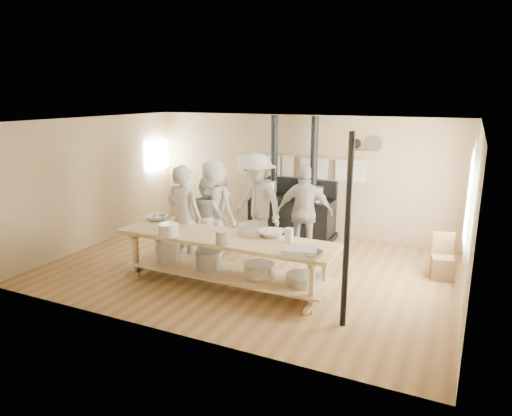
# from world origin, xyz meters

# --- Properties ---
(ground) EXTENTS (7.00, 7.00, 0.00)m
(ground) POSITION_xyz_m (0.00, 0.00, 0.00)
(ground) COLOR brown
(ground) RESTS_ON ground
(room_shell) EXTENTS (7.00, 7.00, 7.00)m
(room_shell) POSITION_xyz_m (0.00, 0.00, 1.62)
(room_shell) COLOR tan
(room_shell) RESTS_ON ground
(window_right) EXTENTS (0.09, 1.50, 1.65)m
(window_right) POSITION_xyz_m (3.47, 0.60, 1.50)
(window_right) COLOR beige
(window_right) RESTS_ON ground
(left_opening) EXTENTS (0.00, 0.90, 0.90)m
(left_opening) POSITION_xyz_m (-3.45, 2.00, 1.60)
(left_opening) COLOR white
(left_opening) RESTS_ON ground
(stove) EXTENTS (1.90, 0.75, 2.60)m
(stove) POSITION_xyz_m (-0.01, 2.12, 0.52)
(stove) COLOR black
(stove) RESTS_ON ground
(towel_rail) EXTENTS (3.00, 0.04, 0.47)m
(towel_rail) POSITION_xyz_m (-0.00, 2.40, 1.55)
(towel_rail) COLOR tan
(towel_rail) RESTS_ON ground
(back_wall_shelf) EXTENTS (0.63, 0.14, 0.32)m
(back_wall_shelf) POSITION_xyz_m (1.46, 2.43, 2.00)
(back_wall_shelf) COLOR tan
(back_wall_shelf) RESTS_ON ground
(prep_table) EXTENTS (3.60, 0.90, 0.85)m
(prep_table) POSITION_xyz_m (-0.01, -0.90, 0.52)
(prep_table) COLOR tan
(prep_table) RESTS_ON ground
(support_post) EXTENTS (0.08, 0.08, 2.60)m
(support_post) POSITION_xyz_m (2.05, -1.35, 1.30)
(support_post) COLOR black
(support_post) RESTS_ON ground
(cook_far_left) EXTENTS (0.68, 0.45, 1.86)m
(cook_far_left) POSITION_xyz_m (-1.08, -0.43, 0.93)
(cook_far_left) COLOR #9D998B
(cook_far_left) RESTS_ON ground
(cook_left) EXTENTS (0.90, 0.83, 1.51)m
(cook_left) POSITION_xyz_m (-1.04, 0.31, 0.75)
(cook_left) COLOR #9D998B
(cook_left) RESTS_ON ground
(cook_center) EXTENTS (1.00, 0.78, 1.82)m
(cook_center) POSITION_xyz_m (-1.01, 0.53, 0.91)
(cook_center) COLOR #9D998B
(cook_center) RESTS_ON ground
(cook_right) EXTENTS (1.12, 0.68, 1.78)m
(cook_right) POSITION_xyz_m (0.70, 0.93, 0.89)
(cook_right) COLOR #9D998B
(cook_right) RESTS_ON ground
(cook_by_window) EXTENTS (1.42, 1.14, 1.92)m
(cook_by_window) POSITION_xyz_m (-0.32, 1.01, 0.96)
(cook_by_window) COLOR #9D998B
(cook_by_window) RESTS_ON ground
(chair) EXTENTS (0.41, 0.41, 0.77)m
(chair) POSITION_xyz_m (3.15, 0.97, 0.23)
(chair) COLOR brown
(chair) RESTS_ON ground
(bowl_white_a) EXTENTS (0.44, 0.44, 0.09)m
(bowl_white_a) POSITION_xyz_m (-1.55, -0.57, 0.89)
(bowl_white_a) COLOR white
(bowl_white_a) RESTS_ON prep_table
(bowl_steel_a) EXTENTS (0.41, 0.41, 0.09)m
(bowl_steel_a) POSITION_xyz_m (-1.51, -0.57, 0.90)
(bowl_steel_a) COLOR silver
(bowl_steel_a) RESTS_ON prep_table
(bowl_white_b) EXTENTS (0.49, 0.49, 0.10)m
(bowl_white_b) POSITION_xyz_m (0.67, -0.57, 0.90)
(bowl_white_b) COLOR white
(bowl_white_b) RESTS_ON prep_table
(bowl_steel_b) EXTENTS (0.31, 0.31, 0.10)m
(bowl_steel_b) POSITION_xyz_m (1.55, -1.23, 0.90)
(bowl_steel_b) COLOR silver
(bowl_steel_b) RESTS_ON prep_table
(roasting_pan) EXTENTS (0.52, 0.40, 0.11)m
(roasting_pan) POSITION_xyz_m (1.37, -1.23, 0.90)
(roasting_pan) COLOR #B2B2B7
(roasting_pan) RESTS_ON prep_table
(mixing_bowl_large) EXTENTS (0.65, 0.65, 0.16)m
(mixing_bowl_large) POSITION_xyz_m (0.34, -0.57, 0.93)
(mixing_bowl_large) COLOR silver
(mixing_bowl_large) RESTS_ON prep_table
(bucket_galv) EXTENTS (0.25, 0.25, 0.21)m
(bucket_galv) POSITION_xyz_m (0.15, -1.23, 0.95)
(bucket_galv) COLOR gray
(bucket_galv) RESTS_ON prep_table
(deep_bowl_enamel) EXTENTS (0.38, 0.38, 0.20)m
(deep_bowl_enamel) POSITION_xyz_m (-0.83, -1.23, 0.95)
(deep_bowl_enamel) COLOR white
(deep_bowl_enamel) RESTS_ON prep_table
(pitcher) EXTENTS (0.15, 0.15, 0.22)m
(pitcher) POSITION_xyz_m (1.02, -0.74, 0.96)
(pitcher) COLOR white
(pitcher) RESTS_ON prep_table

